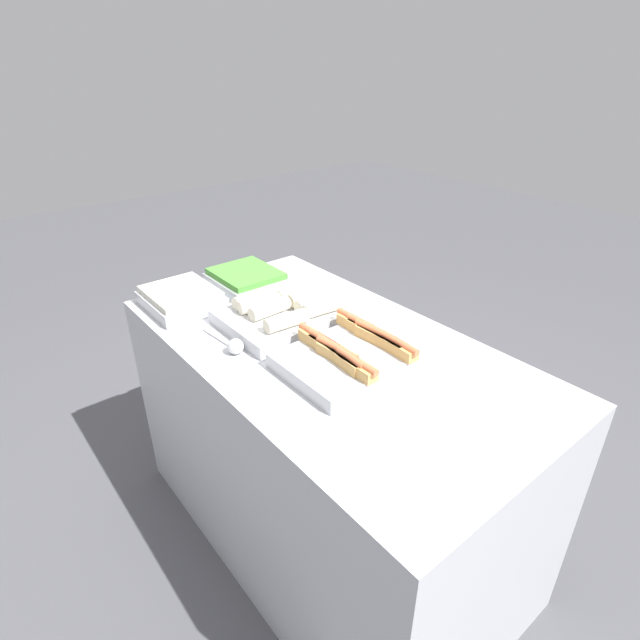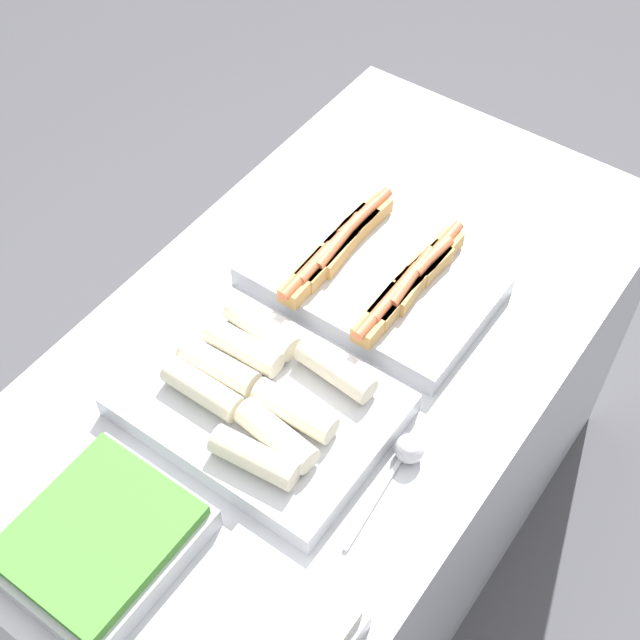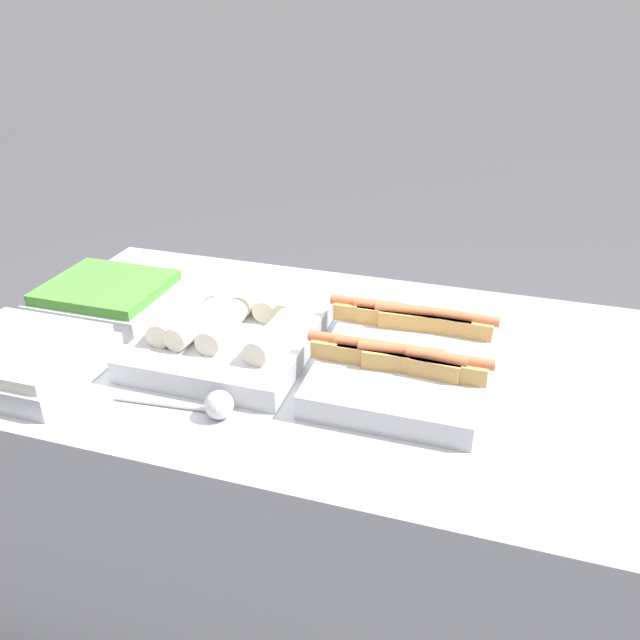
% 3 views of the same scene
% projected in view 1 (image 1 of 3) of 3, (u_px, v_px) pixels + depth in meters
% --- Properties ---
extents(ground_plane, '(12.00, 12.00, 0.00)m').
position_uv_depth(ground_plane, '(326.00, 528.00, 2.13)').
color(ground_plane, '#4C4C51').
extents(counter, '(1.55, 0.84, 0.91)m').
position_uv_depth(counter, '(327.00, 446.00, 1.92)').
color(counter, '#B7BABF').
rests_on(counter, ground_plane).
extents(tray_hotdogs, '(0.36, 0.48, 0.10)m').
position_uv_depth(tray_hotdogs, '(356.00, 352.00, 1.59)').
color(tray_hotdogs, '#B7BABF').
rests_on(tray_hotdogs, counter).
extents(tray_wraps, '(0.35, 0.47, 0.10)m').
position_uv_depth(tray_wraps, '(288.00, 311.00, 1.84)').
color(tray_wraps, '#B7BABF').
rests_on(tray_wraps, counter).
extents(tray_side_front, '(0.30, 0.26, 0.07)m').
position_uv_depth(tray_side_front, '(181.00, 298.00, 1.95)').
color(tray_side_front, '#B7BABF').
rests_on(tray_side_front, counter).
extents(tray_side_back, '(0.30, 0.26, 0.07)m').
position_uv_depth(tray_side_back, '(246.00, 279.00, 2.11)').
color(tray_side_back, '#B7BABF').
rests_on(tray_side_back, counter).
extents(serving_spoon_near, '(0.24, 0.05, 0.05)m').
position_uv_depth(serving_spoon_near, '(234.00, 346.00, 1.65)').
color(serving_spoon_near, silver).
rests_on(serving_spoon_near, counter).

